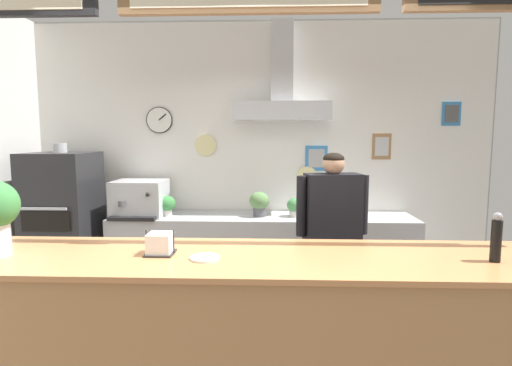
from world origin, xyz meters
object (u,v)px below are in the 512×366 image
at_px(potted_basil, 167,204).
at_px(potted_sage, 295,206).
at_px(napkin_holder, 160,244).
at_px(pepper_grinder, 496,238).
at_px(pizza_oven, 64,226).
at_px(espresso_machine, 140,198).
at_px(shop_worker, 332,246).
at_px(condiment_plate, 205,258).
at_px(potted_thyme, 259,203).

height_order(potted_basil, potted_sage, potted_basil).
relative_size(potted_sage, napkin_holder, 1.27).
bearing_deg(pepper_grinder, pizza_oven, 148.97).
height_order(espresso_machine, napkin_holder, espresso_machine).
bearing_deg(espresso_machine, shop_worker, -29.98).
height_order(pizza_oven, napkin_holder, pizza_oven).
bearing_deg(condiment_plate, napkin_holder, 163.15).
relative_size(pizza_oven, potted_basil, 7.62).
height_order(potted_sage, pepper_grinder, pepper_grinder).
xyz_separation_m(potted_thyme, napkin_holder, (-0.49, -2.14, 0.11)).
xyz_separation_m(potted_basil, condiment_plate, (0.79, -2.23, 0.09)).
bearing_deg(potted_basil, shop_worker, -34.38).
bearing_deg(pizza_oven, potted_thyme, 4.30).
height_order(potted_basil, pepper_grinder, pepper_grinder).
height_order(espresso_machine, pepper_grinder, pepper_grinder).
relative_size(espresso_machine, pepper_grinder, 2.10).
bearing_deg(napkin_holder, espresso_machine, 110.95).
height_order(potted_sage, napkin_holder, napkin_holder).
bearing_deg(potted_thyme, potted_sage, 0.90).
xyz_separation_m(shop_worker, espresso_machine, (-1.94, 1.12, 0.21)).
height_order(potted_thyme, condiment_plate, potted_thyme).
bearing_deg(pizza_oven, potted_sage, 3.77).
distance_m(shop_worker, napkin_holder, 1.54).
bearing_deg(potted_basil, pizza_oven, -171.31).
bearing_deg(espresso_machine, pizza_oven, -168.34).
xyz_separation_m(potted_sage, condiment_plate, (-0.61, -2.23, 0.10)).
bearing_deg(condiment_plate, pizza_oven, 132.14).
relative_size(shop_worker, potted_basil, 7.36).
distance_m(potted_thyme, pepper_grinder, 2.58).
bearing_deg(potted_sage, pizza_oven, -176.23).
height_order(shop_worker, potted_sage, shop_worker).
height_order(potted_thyme, potted_basil, potted_thyme).
bearing_deg(napkin_holder, potted_thyme, 77.01).
height_order(pizza_oven, condiment_plate, pizza_oven).
height_order(potted_basil, condiment_plate, condiment_plate).
bearing_deg(potted_thyme, napkin_holder, -102.99).
bearing_deg(pizza_oven, shop_worker, -19.41).
bearing_deg(potted_sage, condiment_plate, -105.40).
bearing_deg(condiment_plate, potted_sage, 74.60).
bearing_deg(napkin_holder, potted_sage, 67.69).
height_order(pizza_oven, espresso_machine, pizza_oven).
bearing_deg(pizza_oven, potted_basil, 8.69).
bearing_deg(shop_worker, pepper_grinder, 112.41).
height_order(pepper_grinder, napkin_holder, pepper_grinder).
distance_m(pizza_oven, potted_sage, 2.50).
height_order(condiment_plate, napkin_holder, napkin_holder).
bearing_deg(potted_thyme, potted_basil, 179.59).
distance_m(pizza_oven, condiment_plate, 2.80).
height_order(pizza_oven, shop_worker, pizza_oven).
bearing_deg(potted_basil, potted_sage, -0.05).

